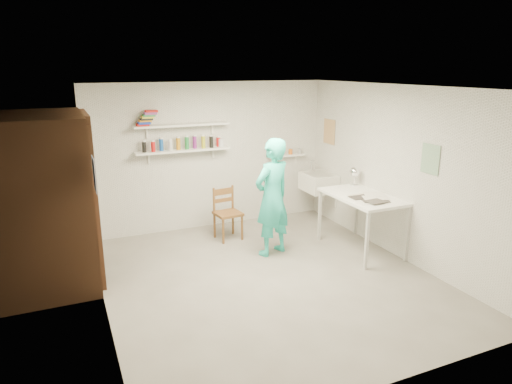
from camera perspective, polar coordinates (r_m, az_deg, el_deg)
name	(u,v)px	position (r m, az deg, el deg)	size (l,w,h in m)	color
floor	(268,279)	(5.97, 1.57, -10.80)	(4.00, 4.50, 0.02)	slate
ceiling	(270,86)	(5.36, 1.77, 13.07)	(4.00, 4.50, 0.02)	silver
wall_back	(211,156)	(7.60, -5.67, 4.51)	(4.00, 0.02, 2.40)	silver
wall_front	(393,257)	(3.74, 16.78, -7.74)	(4.00, 0.02, 2.40)	silver
wall_left	(96,208)	(5.06, -19.41, -1.91)	(0.02, 4.50, 2.40)	silver
wall_right	(400,173)	(6.64, 17.56, 2.27)	(0.02, 4.50, 2.40)	silver
doorway_recess	(91,200)	(6.12, -19.91, -0.96)	(0.02, 0.90, 2.00)	black
corridor_box	(28,203)	(6.11, -26.58, -1.23)	(1.40, 1.50, 2.10)	brown
door_lintel	(85,116)	(5.93, -20.65, 8.84)	(0.06, 1.05, 0.10)	brown
door_jamb_near	(97,211)	(5.64, -19.31, -2.26)	(0.06, 0.10, 2.00)	brown
door_jamb_far	(90,190)	(6.60, -20.07, 0.18)	(0.06, 0.10, 2.00)	brown
shelf_lower	(183,150)	(7.31, -9.12, 5.16)	(1.50, 0.22, 0.03)	white
shelf_upper	(182,125)	(7.25, -9.25, 8.27)	(1.50, 0.22, 0.03)	white
ledge_shelf	(286,155)	(8.05, 3.74, 4.59)	(0.70, 0.14, 0.03)	white
poster_left	(94,174)	(5.02, -19.57, 2.10)	(0.01, 0.28, 0.36)	#334C7F
poster_right_a	(329,132)	(7.98, 9.14, 7.46)	(0.01, 0.34, 0.42)	#995933
poster_right_b	(430,159)	(6.17, 20.96, 3.86)	(0.01, 0.30, 0.38)	#3F724C
belfast_sink	(319,182)	(7.93, 7.82, 1.21)	(0.48, 0.60, 0.30)	white
man	(272,197)	(6.43, 2.05, -0.68)	(0.62, 0.40, 1.69)	#29D1BB
wall_clock	(271,174)	(6.57, 1.87, 2.21)	(0.30, 0.30, 0.04)	beige
wooden_chair	(228,214)	(7.13, -3.52, -2.71)	(0.39, 0.37, 0.83)	brown
work_table	(361,223)	(6.85, 12.99, -3.78)	(0.76, 1.26, 0.84)	white
desk_lamp	(355,172)	(7.19, 12.25, 2.48)	(0.16, 0.16, 0.16)	white
spray_cans	(183,144)	(7.29, -9.15, 5.93)	(1.32, 0.06, 0.17)	black
book_stack	(147,118)	(7.12, -13.47, 8.95)	(0.32, 0.14, 0.22)	red
ledge_pots	(286,152)	(8.04, 3.75, 5.01)	(0.48, 0.07, 0.09)	silver
papers	(363,194)	(6.73, 13.21, -0.28)	(0.30, 0.22, 0.03)	silver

